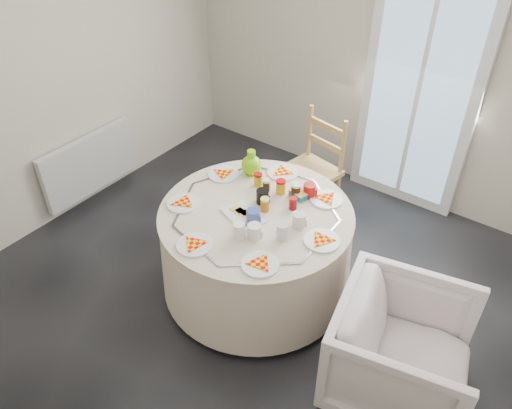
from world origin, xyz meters
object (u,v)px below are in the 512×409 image
Objects in this scene: armchair at (402,349)px; green_pitcher at (251,158)px; wooden_chair at (310,172)px; table at (256,250)px; radiator at (90,164)px.

green_pitcher is (-1.55, 0.57, 0.48)m from armchair.
green_pitcher is (-0.16, -0.63, 0.40)m from wooden_chair.
green_pitcher is at bearing 130.49° from table.
green_pitcher reaches higher than table.
table is 1.01m from wooden_chair.
wooden_chair is at bearing 37.27° from armchair.
armchair is (3.16, -0.22, 0.01)m from radiator.
table reaches higher than radiator.
table is 1.25m from armchair.
green_pitcher is at bearing 57.98° from armchair.
wooden_chair is (-0.15, 1.00, 0.09)m from table.
radiator is at bearing -139.74° from wooden_chair.
radiator is at bearing 74.00° from armchair.
wooden_chair is 1.83m from armchair.
wooden_chair is 0.76m from green_pitcher.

